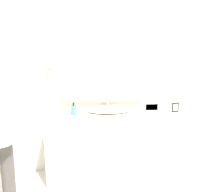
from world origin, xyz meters
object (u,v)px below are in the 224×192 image
object	(u,v)px
sink_basin	(109,110)
appliance_box	(150,106)
picture_frame	(175,107)
soap_bottle	(74,110)

from	to	relation	value
sink_basin	appliance_box	size ratio (longest dim) A/B	2.47
sink_basin	picture_frame	world-z (taller)	sink_basin
picture_frame	appliance_box	bearing A→B (deg)	158.81
sink_basin	appliance_box	xyz separation A→B (m)	(0.54, -0.03, 0.04)
soap_bottle	picture_frame	bearing A→B (deg)	-1.76
sink_basin	appliance_box	bearing A→B (deg)	-2.94
soap_bottle	appliance_box	bearing A→B (deg)	4.29
soap_bottle	picture_frame	distance (m)	1.29
sink_basin	appliance_box	world-z (taller)	sink_basin
soap_bottle	sink_basin	bearing A→B (deg)	12.89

